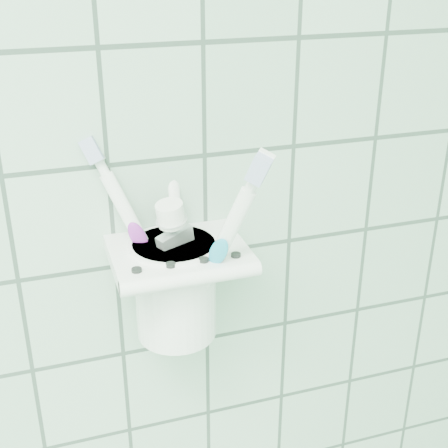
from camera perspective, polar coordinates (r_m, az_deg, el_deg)
name	(u,v)px	position (r m, az deg, el deg)	size (l,w,h in m)	color
holder_bracket	(178,255)	(0.60, -4.21, -2.86)	(0.13, 0.11, 0.04)	white
cup	(175,285)	(0.62, -4.47, -5.61)	(0.09, 0.09, 0.10)	white
toothbrush_pink	(186,233)	(0.59, -3.49, -0.85)	(0.08, 0.06, 0.21)	white
toothbrush_blue	(183,250)	(0.59, -3.75, -2.43)	(0.02, 0.08, 0.18)	white
toothbrush_orange	(179,228)	(0.59, -4.11, -0.34)	(0.07, 0.08, 0.22)	white
toothpaste_tube	(187,249)	(0.62, -3.38, -2.27)	(0.05, 0.04, 0.15)	silver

